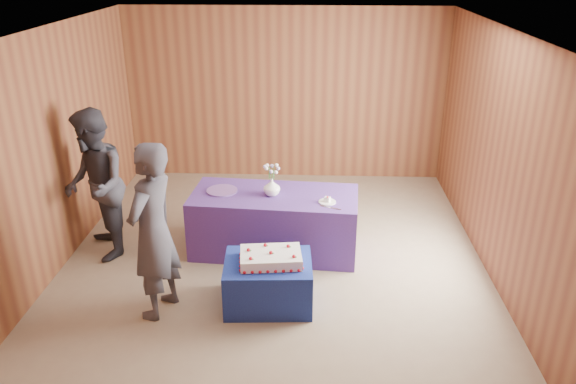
# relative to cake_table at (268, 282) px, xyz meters

# --- Properties ---
(ground) EXTENTS (6.00, 6.00, 0.00)m
(ground) POSITION_rel_cake_table_xyz_m (0.00, 0.70, -0.25)
(ground) COLOR #85745C
(ground) RESTS_ON ground
(room_shell) EXTENTS (5.04, 6.04, 2.72)m
(room_shell) POSITION_rel_cake_table_xyz_m (0.00, 0.70, 1.55)
(room_shell) COLOR brown
(room_shell) RESTS_ON ground
(cake_table) EXTENTS (0.94, 0.75, 0.50)m
(cake_table) POSITION_rel_cake_table_xyz_m (0.00, 0.00, 0.00)
(cake_table) COLOR navy
(cake_table) RESTS_ON ground
(serving_table) EXTENTS (2.06, 1.05, 0.75)m
(serving_table) POSITION_rel_cake_table_xyz_m (-0.01, 1.17, 0.12)
(serving_table) COLOR #4F2E80
(serving_table) RESTS_ON ground
(sheet_cake) EXTENTS (0.70, 0.51, 0.15)m
(sheet_cake) POSITION_rel_cake_table_xyz_m (0.03, -0.01, 0.31)
(sheet_cake) COLOR white
(sheet_cake) RESTS_ON cake_table
(vase) EXTENTS (0.23, 0.23, 0.21)m
(vase) POSITION_rel_cake_table_xyz_m (-0.04, 1.14, 0.60)
(vase) COLOR white
(vase) RESTS_ON serving_table
(flower_spray) EXTENTS (0.20, 0.20, 0.15)m
(flower_spray) POSITION_rel_cake_table_xyz_m (-0.04, 1.14, 0.84)
(flower_spray) COLOR #2D6026
(flower_spray) RESTS_ON vase
(platter) EXTENTS (0.48, 0.48, 0.02)m
(platter) POSITION_rel_cake_table_xyz_m (-0.65, 1.23, 0.51)
(platter) COLOR #744E9C
(platter) RESTS_ON serving_table
(plate) EXTENTS (0.24, 0.24, 0.01)m
(plate) POSITION_rel_cake_table_xyz_m (0.62, 0.96, 0.51)
(plate) COLOR white
(plate) RESTS_ON serving_table
(cake_slice) EXTENTS (0.08, 0.08, 0.08)m
(cake_slice) POSITION_rel_cake_table_xyz_m (0.62, 0.96, 0.54)
(cake_slice) COLOR white
(cake_slice) RESTS_ON plate
(knife) EXTENTS (0.25, 0.12, 0.00)m
(knife) POSITION_rel_cake_table_xyz_m (0.66, 0.81, 0.50)
(knife) COLOR #AEADB2
(knife) RESTS_ON serving_table
(guest_left) EXTENTS (0.62, 0.77, 1.83)m
(guest_left) POSITION_rel_cake_table_xyz_m (-1.11, -0.18, 0.67)
(guest_left) COLOR #3B3A44
(guest_left) RESTS_ON ground
(guest_right) EXTENTS (1.00, 1.10, 1.82)m
(guest_right) POSITION_rel_cake_table_xyz_m (-2.10, 0.96, 0.66)
(guest_right) COLOR #302F39
(guest_right) RESTS_ON ground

